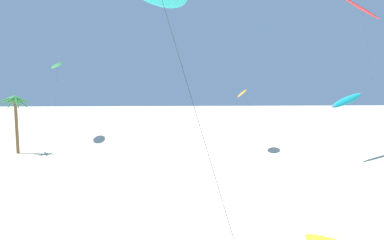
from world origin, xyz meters
name	(u,v)px	position (x,y,z in m)	size (l,w,h in m)	color
palm_tree_2	(15,106)	(-19.61, 45.75, 6.11)	(4.52, 3.99, 7.52)	brown
flying_kite_0	(362,9)	(26.97, 48.33, 19.41)	(7.94, 5.76, 20.71)	red
flying_kite_4	(57,65)	(-18.55, 58.09, 12.17)	(3.65, 12.27, 13.22)	green
flying_kite_5	(242,93)	(9.95, 46.92, 7.73)	(4.46, 11.67, 8.49)	orange
flying_kite_6	(348,100)	(21.90, 41.77, 7.01)	(6.97, 7.47, 8.18)	#19B2B7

